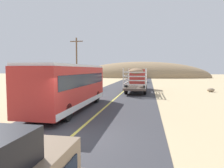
{
  "coord_description": "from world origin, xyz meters",
  "views": [
    {
      "loc": [
        3.24,
        -7.73,
        2.9
      ],
      "look_at": [
        0.0,
        9.96,
        1.59
      ],
      "focal_mm": 32.15,
      "sensor_mm": 36.0,
      "label": 1
    }
  ],
  "objects_px": {
    "car_far": "(139,77)",
    "boulder_mid_field": "(211,90)",
    "livestock_truck": "(138,78)",
    "bus": "(70,86)",
    "power_pole_mid": "(77,61)"
  },
  "relations": [
    {
      "from": "livestock_truck",
      "to": "power_pole_mid",
      "type": "distance_m",
      "value": 11.84
    },
    {
      "from": "livestock_truck",
      "to": "car_far",
      "type": "relative_size",
      "value": 2.1
    },
    {
      "from": "livestock_truck",
      "to": "bus",
      "type": "bearing_deg",
      "value": -106.0
    },
    {
      "from": "car_far",
      "to": "livestock_truck",
      "type": "bearing_deg",
      "value": -87.79
    },
    {
      "from": "car_far",
      "to": "power_pole_mid",
      "type": "relative_size",
      "value": 0.56
    },
    {
      "from": "livestock_truck",
      "to": "power_pole_mid",
      "type": "bearing_deg",
      "value": 155.95
    },
    {
      "from": "bus",
      "to": "power_pole_mid",
      "type": "relative_size",
      "value": 1.22
    },
    {
      "from": "livestock_truck",
      "to": "bus",
      "type": "height_order",
      "value": "bus"
    },
    {
      "from": "boulder_mid_field",
      "to": "livestock_truck",
      "type": "bearing_deg",
      "value": 179.3
    },
    {
      "from": "livestock_truck",
      "to": "bus",
      "type": "relative_size",
      "value": 0.97
    },
    {
      "from": "car_far",
      "to": "boulder_mid_field",
      "type": "relative_size",
      "value": 5.09
    },
    {
      "from": "livestock_truck",
      "to": "bus",
      "type": "xyz_separation_m",
      "value": [
        -4.06,
        -14.18,
        -0.04
      ]
    },
    {
      "from": "bus",
      "to": "car_far",
      "type": "distance_m",
      "value": 32.37
    },
    {
      "from": "car_far",
      "to": "power_pole_mid",
      "type": "distance_m",
      "value": 16.88
    },
    {
      "from": "bus",
      "to": "power_pole_mid",
      "type": "xyz_separation_m",
      "value": [
        -6.48,
        18.88,
        2.66
      ]
    }
  ]
}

